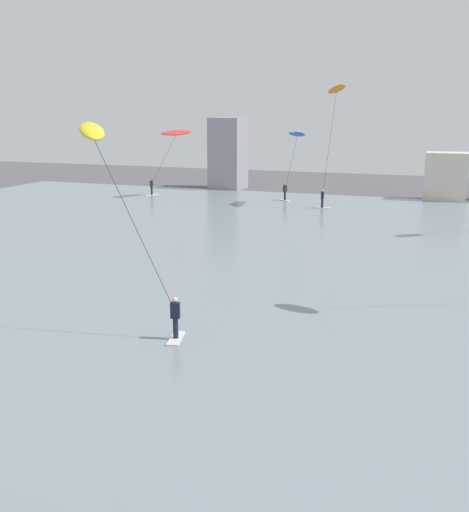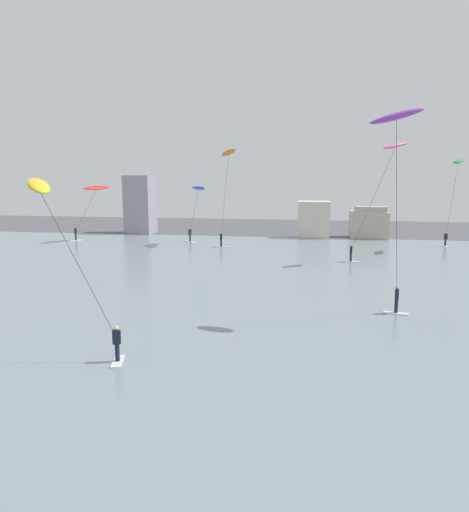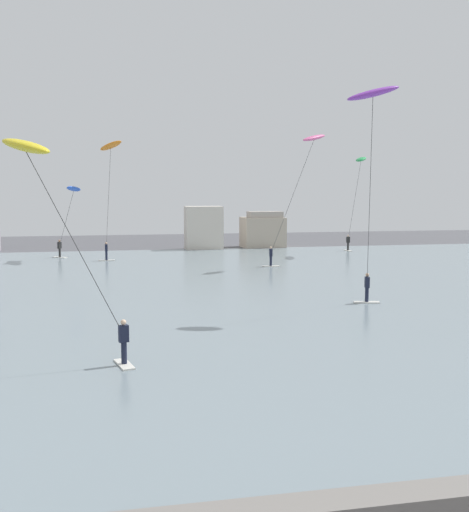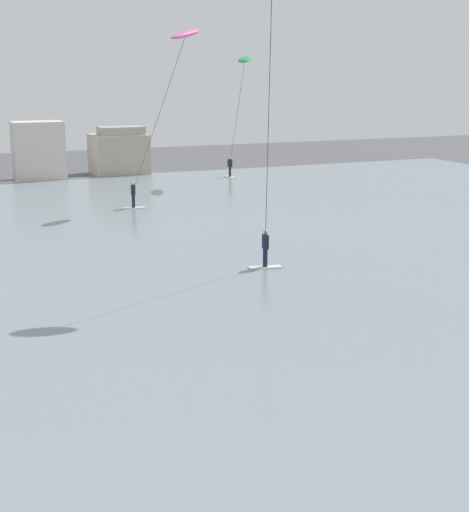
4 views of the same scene
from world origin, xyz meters
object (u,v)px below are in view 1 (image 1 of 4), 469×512
kitesurfer_red (174,137)px  kitesurfer_orange (336,97)px  kitesurfer_yellow (103,156)px  kitesurfer_blue (296,143)px

kitesurfer_red → kitesurfer_orange: 16.04m
kitesurfer_yellow → kitesurfer_blue: kitesurfer_yellow is taller
kitesurfer_blue → kitesurfer_orange: (3.45, -0.05, 3.92)m
kitesurfer_red → kitesurfer_orange: (15.62, -0.50, 3.62)m
kitesurfer_yellow → kitesurfer_orange: size_ratio=0.76×
kitesurfer_yellow → kitesurfer_orange: 33.90m
kitesurfer_yellow → kitesurfer_orange: (2.08, 33.73, 2.69)m
kitesurfer_orange → kitesurfer_yellow: bearing=-93.5°
kitesurfer_yellow → kitesurfer_red: (-13.54, 34.23, -0.93)m
kitesurfer_red → kitesurfer_blue: 12.18m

